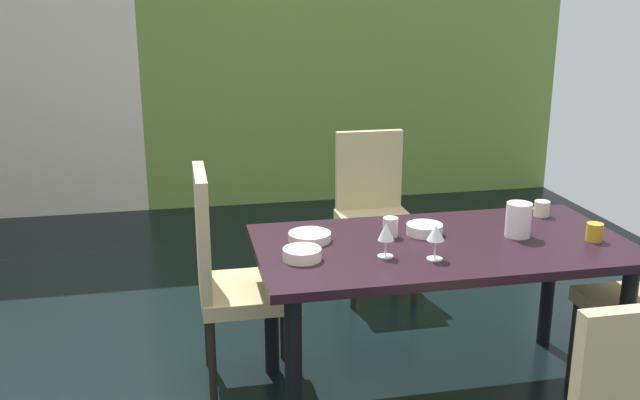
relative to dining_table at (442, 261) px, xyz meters
The scene contains 14 objects.
ground_plane 1.04m from the dining_table, 168.27° to the left, with size 6.23×6.37×0.02m, color black.
garden_window_panel 3.40m from the dining_table, 82.05° to the left, with size 3.72×0.10×2.72m, color olive.
dining_table is the anchor object (origin of this frame).
chair_head_far 1.24m from the dining_table, 88.47° to the left, with size 0.44×0.45×0.99m.
chair_left_far 0.97m from the dining_table, 164.31° to the left, with size 0.45×0.44×1.05m.
wine_glass_center 0.30m from the dining_table, 119.62° to the right, with size 0.07×0.07×0.15m.
wine_glass_west 0.38m from the dining_table, 157.88° to the right, with size 0.07×0.07×0.15m.
serving_bowl_east 0.17m from the dining_table, 109.79° to the left, with size 0.17×0.17×0.05m, color silver.
serving_bowl_near_shelf 0.60m from the dining_table, 166.63° to the left, with size 0.19×0.19×0.04m, color beige.
serving_bowl_front 0.67m from the dining_table, behind, with size 0.16×0.16×0.05m, color #F8E6CF.
cup_rear 0.28m from the dining_table, 148.50° to the left, with size 0.07×0.07×0.09m, color silver.
cup_near_window 0.69m from the dining_table, 10.10° to the right, with size 0.07×0.07×0.08m, color #BC9123.
cup_south 0.69m from the dining_table, 23.26° to the left, with size 0.08×0.08×0.08m, color beige.
pitcher_left 0.40m from the dining_table, ahead, with size 0.13×0.12×0.16m.
Camera 1 is at (-0.35, -2.98, 1.81)m, focal length 40.00 mm.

